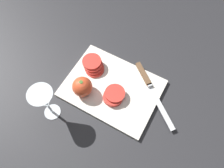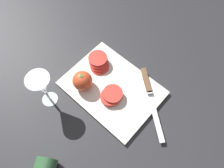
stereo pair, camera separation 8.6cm
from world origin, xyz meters
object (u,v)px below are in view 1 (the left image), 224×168
Objects in this scene: tomato_slice_stack_near at (114,96)px; tomato_slice_stack_far at (93,65)px; knife at (147,81)px; wine_glass at (44,101)px; whole_tomato at (82,87)px.

tomato_slice_stack_near is 0.95× the size of tomato_slice_stack_far.
tomato_slice_stack_far reaches higher than tomato_slice_stack_near.
tomato_slice_stack_far is (-0.23, -0.05, 0.01)m from knife.
tomato_slice_stack_near is (0.18, 0.17, -0.09)m from wine_glass.
wine_glass is 0.26m from tomato_slice_stack_far.
whole_tomato is at bearing -79.61° from tomato_slice_stack_far.
knife is at bearing 38.66° from whole_tomato.
wine_glass reaches higher than whole_tomato.
wine_glass is 1.83× the size of tomato_slice_stack_near.
tomato_slice_stack_far is at bearing 151.12° from tomato_slice_stack_near.
wine_glass is 0.68× the size of knife.
whole_tomato is 0.85× the size of tomato_slice_stack_near.
whole_tomato is 0.31× the size of knife.
tomato_slice_stack_far is (-0.02, 0.11, -0.02)m from whole_tomato.
wine_glass is 0.26m from tomato_slice_stack_near.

